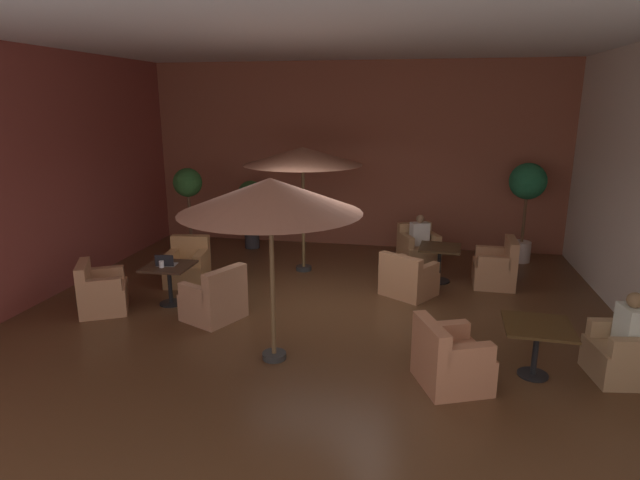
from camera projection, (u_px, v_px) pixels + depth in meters
name	position (u px, v px, depth m)	size (l,w,h in m)	color
ground_plane	(314.00, 320.00, 8.22)	(9.58, 9.24, 0.02)	#55351F
wall_back_brick	(354.00, 156.00, 12.03)	(9.58, 0.08, 4.19)	brown
wall_left_accent	(29.00, 178.00, 8.55)	(0.08, 9.24, 4.19)	brown
ceiling_slab	(314.00, 32.00, 7.14)	(9.58, 9.24, 0.06)	silver
cafe_table_front_left	(169.00, 274.00, 8.71)	(0.75, 0.75, 0.68)	black
armchair_front_left_north	(188.00, 266.00, 9.81)	(0.83, 0.89, 0.85)	tan
armchair_front_left_east	(101.00, 293.00, 8.46)	(0.98, 1.01, 0.83)	tan
armchair_front_left_south	(215.00, 300.00, 8.15)	(1.01, 1.04, 0.87)	tan
cafe_table_front_right	(537.00, 335.00, 6.39)	(0.84, 0.84, 0.68)	black
armchair_front_right_north	(450.00, 361.00, 6.24)	(0.99, 1.01, 0.82)	#BE7956
armchair_front_right_east	(630.00, 354.00, 6.38)	(0.89, 0.81, 0.86)	tan
cafe_table_mid_center	(440.00, 255.00, 9.82)	(0.81, 0.81, 0.68)	black
armchair_mid_center_north	(408.00, 279.00, 9.17)	(1.07, 1.04, 0.78)	tan
armchair_mid_center_east	(496.00, 269.00, 9.66)	(0.74, 0.83, 0.89)	#B57C55
armchair_mid_center_south	(418.00, 250.00, 10.84)	(0.93, 0.93, 0.86)	tan
patio_umbrella_tall_red	(270.00, 196.00, 6.41)	(2.28, 2.28, 2.41)	#2D2D2D
patio_umbrella_center_beige	(303.00, 157.00, 10.03)	(2.31, 2.31, 2.46)	#2D2D2D
potted_tree_left_corner	(188.00, 193.00, 11.05)	(0.61, 0.61, 1.96)	#372E35
potted_tree_mid_left	(527.00, 191.00, 10.81)	(0.75, 0.75, 2.10)	beige
potted_tree_mid_right	(251.00, 203.00, 11.99)	(0.58, 0.58, 1.57)	#333137
patron_blue_shirt	(631.00, 324.00, 6.28)	(0.29, 0.42, 0.69)	silver
patron_by_window	(420.00, 232.00, 10.70)	(0.42, 0.35, 0.63)	silver
iced_drink_cup	(162.00, 264.00, 8.54)	(0.08, 0.08, 0.11)	white
open_laptop	(166.00, 263.00, 8.64)	(0.33, 0.26, 0.20)	#9EA0A5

